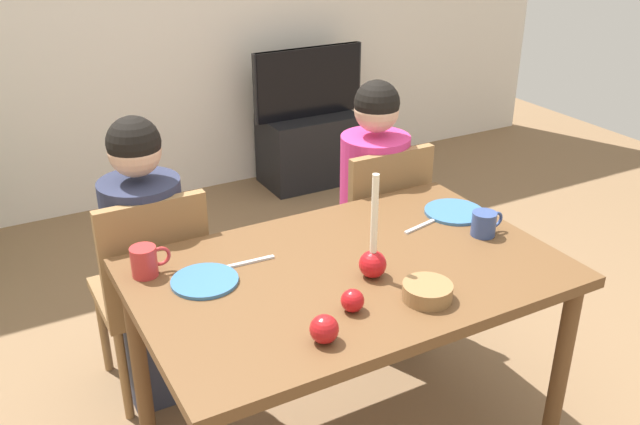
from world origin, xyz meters
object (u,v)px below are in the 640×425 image
object	(u,v)px
mug_left	(145,261)
bowl_walnuts	(427,292)
tv	(309,82)
chair_right	(376,227)
person_left_child	(149,267)
apple_near_candle	(324,329)
apple_by_left_plate	(352,301)
chair_left	(153,284)
person_right_child	(373,213)
tv_stand	(309,149)
plate_left	(205,281)
candle_centerpiece	(373,257)
dining_table	(349,289)
mug_right	(484,224)
plate_right	(454,212)

from	to	relation	value
mug_left	bowl_walnuts	bearing A→B (deg)	-37.94
tv	mug_left	size ratio (longest dim) A/B	6.02
chair_right	person_left_child	distance (m)	1.02
apple_near_candle	apple_by_left_plate	distance (m)	0.18
chair_left	person_right_child	size ratio (longest dim) A/B	0.77
tv_stand	plate_left	distance (m)	2.69
candle_centerpiece	person_right_child	bearing A→B (deg)	56.72
dining_table	chair_left	xyz separation A→B (m)	(-0.51, 0.61, -0.15)
chair_left	tv	bearing A→B (deg)	47.08
person_right_child	bowl_walnuts	xyz separation A→B (m)	(-0.40, -0.92, 0.21)
chair_left	candle_centerpiece	size ratio (longest dim) A/B	2.52
chair_right	tv	size ratio (longest dim) A/B	1.14
candle_centerpiece	mug_right	xyz separation A→B (m)	(0.51, 0.06, -0.03)
dining_table	apple_by_left_plate	world-z (taller)	apple_by_left_plate
dining_table	tv	distance (m)	2.54
tv	candle_centerpiece	distance (m)	2.60
apple_by_left_plate	chair_left	bearing A→B (deg)	114.93
mug_right	apple_near_candle	size ratio (longest dim) A/B	1.59
plate_right	tv_stand	bearing A→B (deg)	76.97
person_left_child	mug_right	size ratio (longest dim) A/B	8.93
tv	mug_right	xyz separation A→B (m)	(-0.52, -2.33, 0.08)
chair_right	bowl_walnuts	bearing A→B (deg)	-114.38
tv	plate_right	bearing A→B (deg)	-103.02
tv_stand	plate_right	xyz separation A→B (m)	(-0.49, -2.13, 0.52)
plate_right	bowl_walnuts	size ratio (longest dim) A/B	1.48
dining_table	candle_centerpiece	size ratio (longest dim) A/B	3.92
tv	dining_table	bearing A→B (deg)	-114.86
apple_by_left_plate	plate_right	bearing A→B (deg)	29.24
tv	mug_left	world-z (taller)	tv
apple_near_candle	apple_by_left_plate	world-z (taller)	apple_near_candle
bowl_walnuts	person_left_child	bearing A→B (deg)	124.07
person_right_child	tv	xyz separation A→B (m)	(0.55, 1.66, 0.14)
tv_stand	mug_right	xyz separation A→B (m)	(-0.52, -2.33, 0.55)
tv	mug_left	xyz separation A→B (m)	(-1.67, -2.02, 0.09)
tv_stand	apple_near_candle	distance (m)	2.99
mug_right	apple_by_left_plate	world-z (taller)	mug_right
plate_right	apple_by_left_plate	xyz separation A→B (m)	(-0.70, -0.39, 0.03)
tv	plate_left	size ratio (longest dim) A/B	3.66
chair_left	candle_centerpiece	xyz separation A→B (m)	(0.55, -0.69, 0.31)
chair_right	plate_left	xyz separation A→B (m)	(-0.96, -0.47, 0.24)
apple_near_candle	plate_left	bearing A→B (deg)	111.54
tv	apple_near_candle	size ratio (longest dim) A/B	9.57
dining_table	chair_left	world-z (taller)	chair_left
dining_table	bowl_walnuts	world-z (taller)	bowl_walnuts
chair_right	tv_stand	size ratio (longest dim) A/B	1.41
mug_right	chair_right	bearing A→B (deg)	93.45
chair_right	plate_left	bearing A→B (deg)	-154.19
chair_right	dining_table	bearing A→B (deg)	-130.13
candle_centerpiece	apple_near_candle	distance (m)	0.39
plate_left	mug_right	distance (m)	1.02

